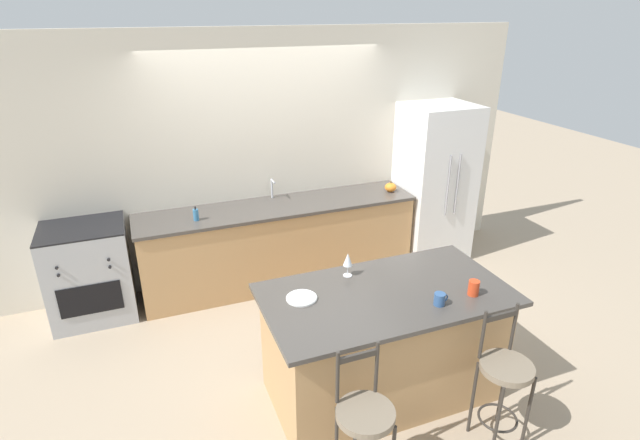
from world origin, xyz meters
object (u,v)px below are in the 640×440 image
Objects in this scene: refrigerator at (434,183)px; tumbler_cup at (474,288)px; bar_stool_near at (364,426)px; wine_glass at (348,260)px; pumpkin_decoration at (391,187)px; coffee_mug at (440,299)px; bar_stool_far at (504,378)px; soap_bottle at (196,215)px; dinner_plate at (302,298)px; oven_range at (90,272)px.

refrigerator reaches higher than tumbler_cup.
wine_glass is at bearing 71.41° from bar_stool_near.
pumpkin_decoration is at bearing 51.98° from wine_glass.
coffee_mug is at bearing -175.48° from tumbler_cup.
wine_glass is 0.96m from tumbler_cup.
bar_stool_far is at bearing -56.55° from wine_glass.
wine_glass is 1.69× the size of tumbler_cup.
tumbler_cup is at bearing 84.89° from bar_stool_far.
refrigerator is 2.67m from coffee_mug.
wine_glass is 2.05m from pumpkin_decoration.
tumbler_cup is 2.26m from pumpkin_decoration.
bar_stool_far is 1.38m from wine_glass.
dinner_plate is at bearing -74.29° from soap_bottle.
refrigerator reaches higher than wine_glass.
wine_glass is 1.84m from soap_bottle.
bar_stool_far reaches higher than dinner_plate.
wine_glass reaches higher than pumpkin_decoration.
wine_glass is 0.76m from coffee_mug.
bar_stool_near is 1.03m from coffee_mug.
dinner_plate is at bearing -157.10° from wine_glass.
dinner_plate is at bearing -133.49° from pumpkin_decoration.
tumbler_cup is (-1.12, -2.23, 0.05)m from refrigerator.
refrigerator is at bearing 2.68° from pumpkin_decoration.
coffee_mug reaches higher than oven_range.
coffee_mug reaches higher than dinner_plate.
pumpkin_decoration is 0.90× the size of soap_bottle.
bar_stool_near is 5.33× the size of wine_glass.
wine_glass reaches higher than oven_range.
dinner_plate is 1.56× the size of soap_bottle.
bar_stool_far is (1.07, 0.03, 0.00)m from bar_stool_near.
bar_stool_near is 3.19m from pumpkin_decoration.
refrigerator reaches higher than oven_range.
tumbler_cup is 0.79× the size of soap_bottle.
wine_glass reaches higher than dinner_plate.
soap_bottle is (-2.81, -0.07, 0.04)m from refrigerator.
soap_bottle is at bearing 127.98° from tumbler_cup.
wine_glass reaches higher than tumbler_cup.
coffee_mug is at bearing -25.66° from dinner_plate.
tumbler_cup reaches higher than dinner_plate.
dinner_plate is 0.50m from wine_glass.
tumbler_cup is at bearing -116.62° from refrigerator.
bar_stool_far is at bearing -37.22° from dinner_plate.
coffee_mug is 2.59m from soap_bottle.
refrigerator is 8.17× the size of dinner_plate.
oven_range is at bearing 174.27° from soap_bottle.
dinner_plate is 1.97× the size of tumbler_cup.
bar_stool_near is 1.07m from bar_stool_far.
wine_glass is at bearing 22.90° from dinner_plate.
bar_stool_far is at bearing -101.78° from pumpkin_decoration.
wine_glass is at bearing 123.45° from bar_stool_far.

